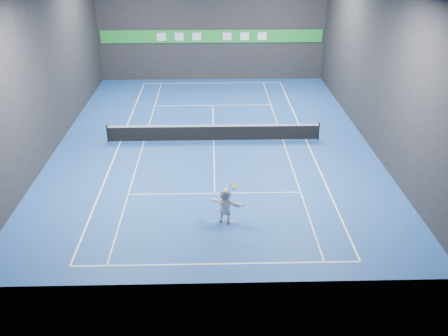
{
  "coord_description": "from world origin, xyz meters",
  "views": [
    {
      "loc": [
        -0.11,
        -27.19,
        11.56
      ],
      "look_at": [
        0.43,
        -6.72,
        1.5
      ],
      "focal_mm": 40.0,
      "sensor_mm": 36.0,
      "label": 1
    }
  ],
  "objects_px": {
    "player": "(225,205)",
    "tennis_net": "(214,132)",
    "tennis_racket": "(233,187)",
    "tennis_ball": "(219,168)"
  },
  "relations": [
    {
      "from": "tennis_ball",
      "to": "tennis_net",
      "type": "bearing_deg",
      "value": 91.09
    },
    {
      "from": "player",
      "to": "tennis_racket",
      "type": "relative_size",
      "value": 2.48
    },
    {
      "from": "tennis_ball",
      "to": "tennis_racket",
      "type": "bearing_deg",
      "value": -9.2
    },
    {
      "from": "tennis_net",
      "to": "tennis_ball",
      "type": "bearing_deg",
      "value": -88.91
    },
    {
      "from": "tennis_net",
      "to": "player",
      "type": "bearing_deg",
      "value": -87.22
    },
    {
      "from": "player",
      "to": "tennis_net",
      "type": "bearing_deg",
      "value": -62.56
    },
    {
      "from": "player",
      "to": "tennis_racket",
      "type": "xyz_separation_m",
      "value": [
        0.32,
        0.05,
        0.85
      ]
    },
    {
      "from": "player",
      "to": "tennis_net",
      "type": "relative_size",
      "value": 0.13
    },
    {
      "from": "tennis_ball",
      "to": "tennis_racket",
      "type": "xyz_separation_m",
      "value": [
        0.59,
        -0.1,
        -0.84
      ]
    },
    {
      "from": "player",
      "to": "tennis_racket",
      "type": "height_order",
      "value": "tennis_racket"
    }
  ]
}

